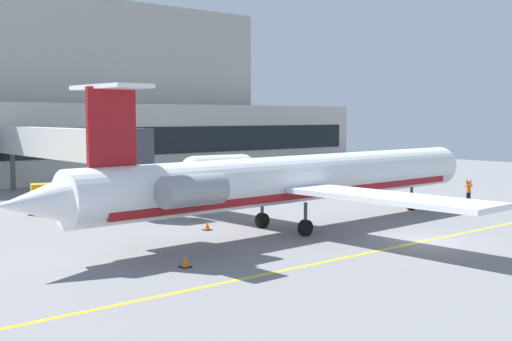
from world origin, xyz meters
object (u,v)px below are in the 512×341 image
object	(u,v)px
pushback_tractor	(243,179)
belt_loader	(121,193)
baggage_tug	(42,199)
marshaller	(468,191)
regional_jet	(295,180)
fuel_tank	(219,168)

from	to	relation	value
pushback_tractor	belt_loader	distance (m)	14.29
baggage_tug	marshaller	distance (m)	31.48
regional_jet	marshaller	bearing A→B (deg)	-0.47
baggage_tug	belt_loader	world-z (taller)	belt_loader
pushback_tractor	marshaller	bearing A→B (deg)	-68.51
pushback_tractor	marshaller	world-z (taller)	pushback_tractor
fuel_tank	belt_loader	bearing A→B (deg)	-151.63
regional_jet	belt_loader	xyz separation A→B (m)	(-3.00, 15.43, -1.94)
baggage_tug	fuel_tank	distance (m)	22.32
baggage_tug	marshaller	bearing A→B (deg)	-31.29
baggage_tug	regional_jet	bearing A→B (deg)	-61.93
pushback_tractor	regional_jet	bearing A→B (deg)	-121.06
regional_jet	baggage_tug	distance (m)	18.47
belt_loader	marshaller	size ratio (longest dim) A/B	2.38
fuel_tank	marshaller	xyz separation A→B (m)	(5.90, -23.88, -0.65)
regional_jet	belt_loader	bearing A→B (deg)	100.98
belt_loader	fuel_tank	world-z (taller)	fuel_tank
fuel_tank	marshaller	size ratio (longest dim) A/B	4.34
regional_jet	baggage_tug	xyz separation A→B (m)	(-8.64, 16.20, -2.02)
baggage_tug	belt_loader	distance (m)	5.70
regional_jet	pushback_tractor	distance (m)	21.43
regional_jet	pushback_tractor	bearing A→B (deg)	58.94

